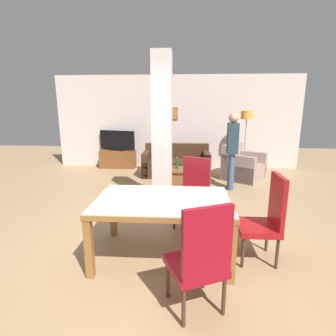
{
  "coord_description": "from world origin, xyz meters",
  "views": [
    {
      "loc": [
        0.25,
        -2.9,
        1.79
      ],
      "look_at": [
        0.0,
        0.94,
        0.89
      ],
      "focal_mm": 28.0,
      "sensor_mm": 36.0,
      "label": 1
    }
  ],
  "objects_px": {
    "dining_table": "(163,210)",
    "bottle": "(177,164)",
    "dining_chair_far_right": "(194,191)",
    "tv_screen": "(117,141)",
    "dining_chair_near_right": "(200,258)",
    "sofa": "(176,165)",
    "dining_chair_head_right": "(266,217)",
    "tv_stand": "(118,159)",
    "coffee_table": "(181,177)",
    "armchair": "(242,167)",
    "floor_lamp": "(247,121)",
    "standing_person": "(232,146)"
  },
  "relations": [
    {
      "from": "tv_stand",
      "to": "tv_screen",
      "type": "height_order",
      "value": "tv_screen"
    },
    {
      "from": "sofa",
      "to": "armchair",
      "type": "distance_m",
      "value": 1.7
    },
    {
      "from": "dining_chair_near_right",
      "to": "standing_person",
      "type": "relative_size",
      "value": 0.62
    },
    {
      "from": "dining_chair_near_right",
      "to": "dining_chair_head_right",
      "type": "distance_m",
      "value": 1.21
    },
    {
      "from": "coffee_table",
      "to": "dining_table",
      "type": "bearing_deg",
      "value": -93.48
    },
    {
      "from": "tv_stand",
      "to": "floor_lamp",
      "type": "distance_m",
      "value": 3.85
    },
    {
      "from": "dining_chair_far_right",
      "to": "tv_screen",
      "type": "height_order",
      "value": "tv_screen"
    },
    {
      "from": "tv_screen",
      "to": "dining_chair_far_right",
      "type": "bearing_deg",
      "value": 136.17
    },
    {
      "from": "dining_chair_head_right",
      "to": "tv_stand",
      "type": "height_order",
      "value": "dining_chair_head_right"
    },
    {
      "from": "dining_chair_far_right",
      "to": "coffee_table",
      "type": "bearing_deg",
      "value": -60.46
    },
    {
      "from": "dining_chair_far_right",
      "to": "dining_chair_near_right",
      "type": "bearing_deg",
      "value": 113.29
    },
    {
      "from": "dining_table",
      "to": "bottle",
      "type": "bearing_deg",
      "value": 88.41
    },
    {
      "from": "dining_chair_near_right",
      "to": "dining_chair_far_right",
      "type": "relative_size",
      "value": 1.0
    },
    {
      "from": "floor_lamp",
      "to": "dining_chair_head_right",
      "type": "bearing_deg",
      "value": -99.08
    },
    {
      "from": "sofa",
      "to": "dining_table",
      "type": "bearing_deg",
      "value": 89.54
    },
    {
      "from": "bottle",
      "to": "standing_person",
      "type": "xyz_separation_m",
      "value": [
        1.19,
        -0.07,
        0.44
      ]
    },
    {
      "from": "dining_chair_near_right",
      "to": "sofa",
      "type": "distance_m",
      "value": 4.9
    },
    {
      "from": "armchair",
      "to": "bottle",
      "type": "height_order",
      "value": "armchair"
    },
    {
      "from": "sofa",
      "to": "coffee_table",
      "type": "bearing_deg",
      "value": 97.45
    },
    {
      "from": "tv_screen",
      "to": "standing_person",
      "type": "relative_size",
      "value": 0.66
    },
    {
      "from": "armchair",
      "to": "bottle",
      "type": "xyz_separation_m",
      "value": [
        -1.63,
        -0.82,
        0.23
      ]
    },
    {
      "from": "dining_chair_near_right",
      "to": "dining_chair_head_right",
      "type": "relative_size",
      "value": 1.0
    },
    {
      "from": "dining_table",
      "to": "tv_stand",
      "type": "height_order",
      "value": "dining_table"
    },
    {
      "from": "dining_chair_head_right",
      "to": "standing_person",
      "type": "bearing_deg",
      "value": -1.51
    },
    {
      "from": "tv_stand",
      "to": "armchair",
      "type": "bearing_deg",
      "value": -16.47
    },
    {
      "from": "dining_chair_near_right",
      "to": "coffee_table",
      "type": "xyz_separation_m",
      "value": [
        -0.22,
        3.78,
        -0.32
      ]
    },
    {
      "from": "floor_lamp",
      "to": "dining_chair_near_right",
      "type": "bearing_deg",
      "value": -105.99
    },
    {
      "from": "sofa",
      "to": "tv_screen",
      "type": "distance_m",
      "value": 2.0
    },
    {
      "from": "tv_stand",
      "to": "standing_person",
      "type": "height_order",
      "value": "standing_person"
    },
    {
      "from": "sofa",
      "to": "tv_screen",
      "type": "height_order",
      "value": "tv_screen"
    },
    {
      "from": "coffee_table",
      "to": "tv_stand",
      "type": "height_order",
      "value": "tv_stand"
    },
    {
      "from": "dining_table",
      "to": "bottle",
      "type": "height_order",
      "value": "dining_table"
    },
    {
      "from": "bottle",
      "to": "tv_stand",
      "type": "xyz_separation_m",
      "value": [
        -1.83,
        1.84,
        -0.26
      ]
    },
    {
      "from": "armchair",
      "to": "sofa",
      "type": "bearing_deg",
      "value": -65.68
    },
    {
      "from": "dining_chair_head_right",
      "to": "coffee_table",
      "type": "relative_size",
      "value": 1.45
    },
    {
      "from": "coffee_table",
      "to": "floor_lamp",
      "type": "height_order",
      "value": "floor_lamp"
    },
    {
      "from": "dining_chair_head_right",
      "to": "standing_person",
      "type": "distance_m",
      "value": 2.83
    },
    {
      "from": "armchair",
      "to": "dining_chair_head_right",
      "type": "bearing_deg",
      "value": 26.21
    },
    {
      "from": "dining_chair_far_right",
      "to": "tv_screen",
      "type": "xyz_separation_m",
      "value": [
        -2.15,
        3.8,
        0.27
      ]
    },
    {
      "from": "dining_table",
      "to": "tv_stand",
      "type": "bearing_deg",
      "value": 110.4
    },
    {
      "from": "dining_chair_head_right",
      "to": "tv_stand",
      "type": "relative_size",
      "value": 1.0
    },
    {
      "from": "tv_stand",
      "to": "floor_lamp",
      "type": "height_order",
      "value": "floor_lamp"
    },
    {
      "from": "dining_table",
      "to": "bottle",
      "type": "distance_m",
      "value": 2.87
    },
    {
      "from": "armchair",
      "to": "coffee_table",
      "type": "distance_m",
      "value": 1.74
    },
    {
      "from": "dining_chair_head_right",
      "to": "armchair",
      "type": "distance_m",
      "value": 3.73
    },
    {
      "from": "tv_stand",
      "to": "tv_screen",
      "type": "xyz_separation_m",
      "value": [
        0.0,
        0.0,
        0.55
      ]
    },
    {
      "from": "dining_chair_far_right",
      "to": "sofa",
      "type": "xyz_separation_m",
      "value": [
        -0.36,
        3.07,
        -0.26
      ]
    },
    {
      "from": "dining_chair_near_right",
      "to": "tv_screen",
      "type": "bearing_deg",
      "value": 87.33
    },
    {
      "from": "dining_chair_head_right",
      "to": "dining_chair_far_right",
      "type": "height_order",
      "value": "same"
    },
    {
      "from": "dining_table",
      "to": "standing_person",
      "type": "bearing_deg",
      "value": 65.51
    }
  ]
}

